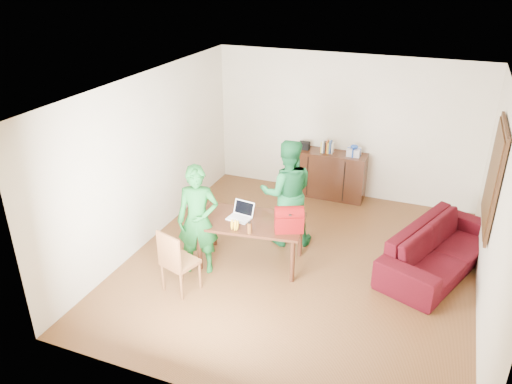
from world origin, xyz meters
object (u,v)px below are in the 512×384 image
at_px(chair, 180,273).
at_px(laptop, 239,216).
at_px(table, 251,225).
at_px(person_near, 198,220).
at_px(person_far, 287,193).
at_px(sofa, 440,249).
at_px(red_bag, 289,221).
at_px(bottle, 249,228).

height_order(chair, laptop, laptop).
xyz_separation_m(table, person_near, (-0.63, -0.45, 0.19)).
bearing_deg(person_near, laptop, 24.16).
bearing_deg(laptop, person_far, 68.20).
bearing_deg(sofa, person_far, 114.09).
xyz_separation_m(person_far, red_bag, (0.32, -0.87, -0.01)).
bearing_deg(bottle, sofa, 26.13).
bearing_deg(chair, person_far, 79.69).
height_order(chair, person_far, person_far).
height_order(person_near, red_bag, person_near).
distance_m(chair, bottle, 1.14).
distance_m(laptop, red_bag, 0.80).
relative_size(table, laptop, 4.61).
bearing_deg(bottle, red_bag, 30.29).
relative_size(table, red_bag, 4.14).
bearing_deg(table, laptop, -176.11).
relative_size(table, sofa, 0.72).
height_order(table, person_near, person_near).
distance_m(table, chair, 1.25).
bearing_deg(bottle, laptop, 132.49).
bearing_deg(chair, red_bag, 53.68).
bearing_deg(red_bag, chair, -167.34).
xyz_separation_m(bottle, sofa, (2.52, 1.24, -0.48)).
distance_m(person_near, laptop, 0.62).
xyz_separation_m(person_far, sofa, (2.36, 0.09, -0.54)).
relative_size(laptop, red_bag, 0.90).
bearing_deg(person_near, sofa, 3.55).
bearing_deg(laptop, chair, -107.93).
relative_size(table, person_near, 1.00).
distance_m(table, person_far, 0.87).
bearing_deg(person_near, table, 17.34).
height_order(person_near, bottle, person_near).
xyz_separation_m(table, red_bag, (0.61, -0.08, 0.23)).
distance_m(person_far, laptop, 0.95).
bearing_deg(person_far, red_bag, 86.96).
relative_size(chair, red_bag, 2.39).
relative_size(chair, person_far, 0.54).
distance_m(person_near, person_far, 1.55).
relative_size(person_near, laptop, 4.62).
height_order(laptop, red_bag, red_bag).
xyz_separation_m(chair, laptop, (0.47, 0.97, 0.49)).
distance_m(table, red_bag, 0.66).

